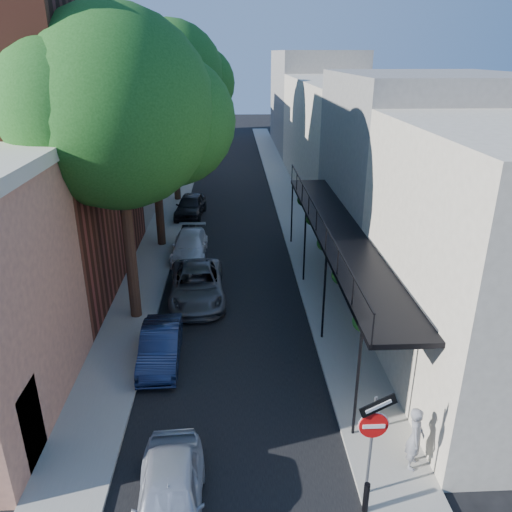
{
  "coord_description": "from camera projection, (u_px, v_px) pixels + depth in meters",
  "views": [
    {
      "loc": [
        0.12,
        -7.71,
        9.83
      ],
      "look_at": [
        0.94,
        9.43,
        2.8
      ],
      "focal_mm": 35.0,
      "sensor_mm": 36.0,
      "label": 1
    }
  ],
  "objects": [
    {
      "name": "sign_post",
      "position": [
        373.0,
        429.0,
        11.11
      ],
      "size": [
        0.89,
        0.17,
        2.99
      ],
      "color": "#595B60",
      "rests_on": "ground"
    },
    {
      "name": "oak_mid",
      "position": [
        160.0,
        112.0,
        24.87
      ],
      "size": [
        6.6,
        6.0,
        10.2
      ],
      "color": "#331E14",
      "rests_on": "ground"
    },
    {
      "name": "bollard",
      "position": [
        366.0,
        497.0,
        11.24
      ],
      "size": [
        0.14,
        0.14,
        0.8
      ],
      "primitive_type": "cylinder",
      "color": "black",
      "rests_on": "sidewalk_right"
    },
    {
      "name": "buildings_right",
      "position": [
        352.0,
        131.0,
        36.82
      ],
      "size": [
        9.8,
        55.0,
        10.0
      ],
      "color": "beige",
      "rests_on": "ground"
    },
    {
      "name": "parked_car_b",
      "position": [
        160.0,
        346.0,
        16.89
      ],
      "size": [
        1.39,
        3.69,
        1.2
      ],
      "primitive_type": "imported",
      "rotation": [
        0.0,
        0.0,
        0.03
      ],
      "color": "#131F3E",
      "rests_on": "ground"
    },
    {
      "name": "road_surface",
      "position": [
        231.0,
        189.0,
        38.57
      ],
      "size": [
        6.0,
        64.0,
        0.01
      ],
      "primitive_type": "cube",
      "color": "black",
      "rests_on": "ground"
    },
    {
      "name": "parked_car_e",
      "position": [
        190.0,
        206.0,
        31.94
      ],
      "size": [
        2.06,
        4.28,
        1.41
      ],
      "primitive_type": "imported",
      "rotation": [
        0.0,
        0.0,
        -0.1
      ],
      "color": "black",
      "rests_on": "ground"
    },
    {
      "name": "pedestrian",
      "position": [
        415.0,
        438.0,
        12.33
      ],
      "size": [
        0.62,
        0.74,
        1.73
      ],
      "primitive_type": "imported",
      "rotation": [
        0.0,
        0.0,
        1.19
      ],
      "color": "slate",
      "rests_on": "sidewalk_right"
    },
    {
      "name": "oak_far",
      "position": [
        178.0,
        78.0,
        32.77
      ],
      "size": [
        7.7,
        7.0,
        11.9
      ],
      "color": "#331E14",
      "rests_on": "ground"
    },
    {
      "name": "parked_car_c",
      "position": [
        197.0,
        285.0,
        21.13
      ],
      "size": [
        2.57,
        5.04,
        1.36
      ],
      "primitive_type": "imported",
      "rotation": [
        0.0,
        0.0,
        0.06
      ],
      "color": "#4C4D52",
      "rests_on": "ground"
    },
    {
      "name": "sidewalk_left",
      "position": [
        179.0,
        189.0,
        38.37
      ],
      "size": [
        2.0,
        64.0,
        0.12
      ],
      "primitive_type": "cube",
      "color": "gray",
      "rests_on": "ground"
    },
    {
      "name": "oak_near",
      "position": [
        130.0,
        113.0,
        17.19
      ],
      "size": [
        7.48,
        6.8,
        11.42
      ],
      "color": "#331E14",
      "rests_on": "ground"
    },
    {
      "name": "buildings_left",
      "position": [
        98.0,
        127.0,
        35.14
      ],
      "size": [
        10.1,
        59.1,
        12.0
      ],
      "color": "tan",
      "rests_on": "ground"
    },
    {
      "name": "parked_car_a",
      "position": [
        170.0,
        497.0,
        11.08
      ],
      "size": [
        1.73,
        3.9,
        1.3
      ],
      "primitive_type": "imported",
      "rotation": [
        0.0,
        0.0,
        0.05
      ],
      "color": "#9CA2AD",
      "rests_on": "ground"
    },
    {
      "name": "parked_car_d",
      "position": [
        190.0,
        245.0,
        25.63
      ],
      "size": [
        1.76,
        4.25,
        1.23
      ],
      "primitive_type": "imported",
      "rotation": [
        0.0,
        0.0,
        -0.01
      ],
      "color": "white",
      "rests_on": "ground"
    },
    {
      "name": "sidewalk_right",
      "position": [
        283.0,
        188.0,
        38.73
      ],
      "size": [
        2.0,
        64.0,
        0.12
      ],
      "primitive_type": "cube",
      "color": "gray",
      "rests_on": "ground"
    }
  ]
}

